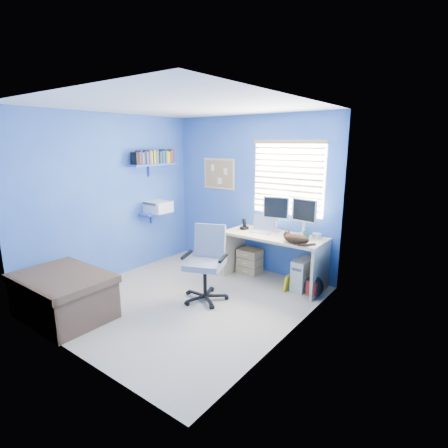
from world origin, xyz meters
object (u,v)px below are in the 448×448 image
Objects in this scene: laptop at (261,225)px; cat at (296,239)px; office_chair at (206,272)px; tower_pc at (303,274)px; desk at (274,258)px.

laptop reaches higher than cat.
cat is 1.30m from office_chair.
cat is (0.71, -0.27, -0.05)m from laptop.
tower_pc is 0.45× the size of office_chair.
office_chair is at bearing -130.31° from tower_pc.
office_chair reaches higher than tower_pc.
laptop is at bearing 170.71° from desk.
desk is 0.54m from laptop.
tower_pc is 1.42m from office_chair.
desk reaches higher than tower_pc.
laptop is 0.33× the size of office_chair.
office_chair is (-0.44, -1.06, 0.00)m from desk.
laptop is 0.73× the size of tower_pc.
cat is 0.63m from tower_pc.
tower_pc is at bearing -15.19° from laptop.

